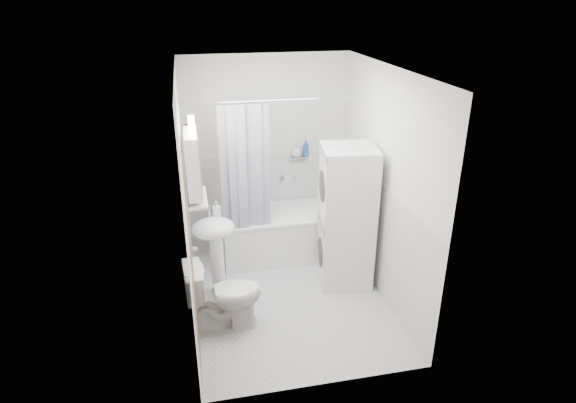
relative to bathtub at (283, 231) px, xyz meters
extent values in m
plane|color=#B3B3B7|center=(-0.12, -0.92, -0.32)|extent=(2.60, 2.60, 0.00)
plane|color=silver|center=(-0.12, 0.38, 0.88)|extent=(2.00, 0.00, 2.00)
plane|color=silver|center=(-0.12, -2.22, 0.88)|extent=(2.00, 0.00, 2.00)
plane|color=silver|center=(-1.12, -0.92, 0.88)|extent=(0.00, 2.60, 2.60)
plane|color=silver|center=(0.88, -0.92, 0.88)|extent=(0.00, 2.60, 2.60)
plane|color=white|center=(-0.12, -0.92, 2.08)|extent=(2.60, 2.60, 0.00)
plane|color=white|center=(-0.12, 0.37, 0.28)|extent=(1.98, 0.00, 1.98)
plane|color=white|center=(-1.11, -0.92, 0.28)|extent=(0.00, 2.58, 2.58)
plane|color=white|center=(0.87, -0.92, 0.28)|extent=(0.00, 2.58, 2.58)
plane|color=brown|center=(-1.10, -1.80, 0.68)|extent=(0.00, 2.00, 2.00)
cylinder|color=silver|center=(-1.07, -1.47, 0.68)|extent=(0.04, 0.04, 0.04)
cube|color=white|center=(0.00, 0.00, -0.04)|extent=(1.50, 0.70, 0.55)
cube|color=white|center=(0.00, 0.00, 0.24)|extent=(1.52, 0.72, 0.03)
cube|color=silver|center=(0.00, 0.00, 0.13)|extent=(1.32, 0.52, 0.20)
cylinder|color=silver|center=(0.20, 0.33, 0.58)|extent=(0.04, 0.12, 0.04)
cylinder|color=silver|center=(0.00, -0.30, 1.68)|extent=(1.70, 0.02, 0.02)
cube|color=#142148|center=(-0.70, -0.30, 0.93)|extent=(0.10, 0.02, 1.45)
cube|color=#142148|center=(-0.61, -0.30, 0.93)|extent=(0.10, 0.02, 1.45)
cube|color=#142148|center=(-0.52, -0.30, 0.93)|extent=(0.10, 0.02, 1.45)
cube|color=#142148|center=(-0.43, -0.30, 0.93)|extent=(0.10, 0.02, 1.45)
cube|color=#142148|center=(-0.34, -0.30, 0.93)|extent=(0.10, 0.02, 1.45)
cube|color=#142148|center=(-0.25, -0.30, 0.93)|extent=(0.10, 0.02, 1.45)
ellipsoid|color=white|center=(-0.88, -0.81, 0.53)|extent=(0.44, 0.37, 0.20)
cylinder|color=white|center=(-0.86, -0.81, 0.06)|extent=(0.14, 0.14, 0.75)
cylinder|color=silver|center=(-0.90, -0.67, 0.65)|extent=(0.03, 0.03, 0.14)
cylinder|color=silver|center=(-0.90, -0.71, 0.71)|extent=(0.02, 0.10, 0.02)
cube|color=white|center=(-1.03, -0.82, 1.23)|extent=(0.12, 0.50, 0.60)
cube|color=white|center=(-0.97, -0.82, 1.23)|extent=(0.01, 0.47, 0.57)
cube|color=#FFEABF|center=(-1.01, -0.82, 1.61)|extent=(0.06, 0.45, 0.06)
cube|color=silver|center=(-1.01, -0.82, 0.88)|extent=(0.18, 0.54, 0.02)
cube|color=silver|center=(0.25, 0.32, 0.83)|extent=(0.22, 0.06, 0.02)
cube|color=maroon|center=(-1.06, -0.24, 1.07)|extent=(0.05, 0.31, 0.73)
cube|color=maroon|center=(-1.03, -0.24, 1.40)|extent=(0.03, 0.27, 0.08)
cylinder|color=silver|center=(-1.07, -0.24, 1.44)|extent=(0.02, 0.04, 0.02)
cube|color=white|center=(0.56, -0.70, 0.07)|extent=(0.63, 0.63, 0.79)
cylinder|color=#2D2D33|center=(0.27, -0.70, 0.07)|extent=(0.07, 0.33, 0.33)
cube|color=gray|center=(0.28, -0.70, 0.42)|extent=(0.08, 0.49, 0.08)
cube|color=white|center=(0.56, -0.70, 0.86)|extent=(0.63, 0.63, 0.79)
cylinder|color=#2D2D33|center=(0.27, -0.70, 0.85)|extent=(0.07, 0.33, 0.33)
cube|color=gray|center=(0.28, -0.70, 1.21)|extent=(0.08, 0.49, 0.08)
imported|color=white|center=(-0.84, -1.28, 0.04)|extent=(0.76, 0.46, 0.72)
imported|color=gray|center=(-0.83, -0.67, 0.63)|extent=(0.08, 0.17, 0.08)
imported|color=gray|center=(-1.01, -0.97, 0.93)|extent=(0.07, 0.18, 0.07)
imported|color=gray|center=(-1.01, -0.70, 0.94)|extent=(0.10, 0.09, 0.10)
imported|color=gray|center=(0.23, 0.32, 0.91)|extent=(0.13, 0.17, 0.13)
imported|color=#284FA1|center=(0.35, 0.32, 0.88)|extent=(0.08, 0.21, 0.08)
camera|label=1|loc=(-1.04, -5.18, 2.71)|focal=30.00mm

